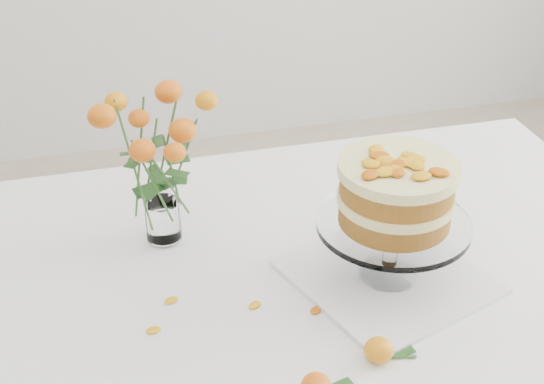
# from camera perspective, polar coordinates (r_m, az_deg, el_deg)

# --- Properties ---
(table) EXTENTS (1.43, 0.93, 0.76)m
(table) POSITION_cam_1_polar(r_m,az_deg,el_deg) (1.49, 2.35, -7.84)
(table) COLOR #A57F60
(table) RESTS_ON ground
(napkin) EXTENTS (0.40, 0.40, 0.01)m
(napkin) POSITION_cam_1_polar(r_m,az_deg,el_deg) (1.41, 8.71, -6.32)
(napkin) COLOR silver
(napkin) RESTS_ON table
(cake_stand) EXTENTS (0.27, 0.27, 0.24)m
(cake_stand) POSITION_cam_1_polar(r_m,az_deg,el_deg) (1.32, 9.30, -0.51)
(cake_stand) COLOR white
(cake_stand) RESTS_ON napkin
(rose_vase) EXTENTS (0.29, 0.29, 0.35)m
(rose_vase) POSITION_cam_1_polar(r_m,az_deg,el_deg) (1.41, -8.70, 3.29)
(rose_vase) COLOR white
(rose_vase) RESTS_ON table
(loose_rose_near) EXTENTS (0.08, 0.05, 0.04)m
(loose_rose_near) POSITION_cam_1_polar(r_m,az_deg,el_deg) (1.24, 8.06, -11.70)
(loose_rose_near) COLOR orange
(loose_rose_near) RESTS_ON table
(stray_petal_a) EXTENTS (0.03, 0.02, 0.00)m
(stray_petal_a) POSITION_cam_1_polar(r_m,az_deg,el_deg) (1.34, -1.31, -8.52)
(stray_petal_a) COLOR #EFA40F
(stray_petal_a) RESTS_ON table
(stray_petal_b) EXTENTS (0.03, 0.02, 0.00)m
(stray_petal_b) POSITION_cam_1_polar(r_m,az_deg,el_deg) (1.33, 3.33, -8.88)
(stray_petal_b) COLOR #EFA40F
(stray_petal_b) RESTS_ON table
(stray_petal_c) EXTENTS (0.03, 0.02, 0.00)m
(stray_petal_c) POSITION_cam_1_polar(r_m,az_deg,el_deg) (1.31, 5.55, -9.67)
(stray_petal_c) COLOR #EFA40F
(stray_petal_c) RESTS_ON table
(stray_petal_d) EXTENTS (0.03, 0.02, 0.00)m
(stray_petal_d) POSITION_cam_1_polar(r_m,az_deg,el_deg) (1.36, -7.60, -8.09)
(stray_petal_d) COLOR #EFA40F
(stray_petal_d) RESTS_ON table
(stray_petal_e) EXTENTS (0.03, 0.02, 0.00)m
(stray_petal_e) POSITION_cam_1_polar(r_m,az_deg,el_deg) (1.31, -8.93, -10.25)
(stray_petal_e) COLOR #EFA40F
(stray_petal_e) RESTS_ON table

